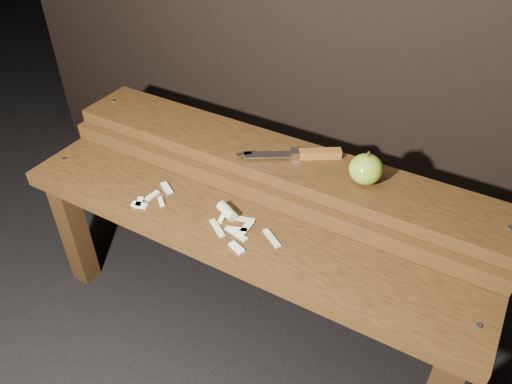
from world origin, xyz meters
The scene contains 6 objects.
ground centered at (0.00, 0.00, 0.00)m, with size 60.00×60.00×0.00m, color black.
bench_front_tier centered at (0.00, -0.06, 0.35)m, with size 1.20×0.20×0.42m.
bench_rear_tier centered at (0.00, 0.17, 0.41)m, with size 1.20×0.21×0.50m.
apple centered at (0.23, 0.17, 0.54)m, with size 0.08×0.08×0.08m.
knife centered at (0.07, 0.19, 0.51)m, with size 0.24×0.16×0.02m.
apple_scraps centered at (-0.06, -0.04, 0.43)m, with size 0.39×0.13×0.03m.
Camera 1 is at (0.49, -0.78, 1.22)m, focal length 35.00 mm.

